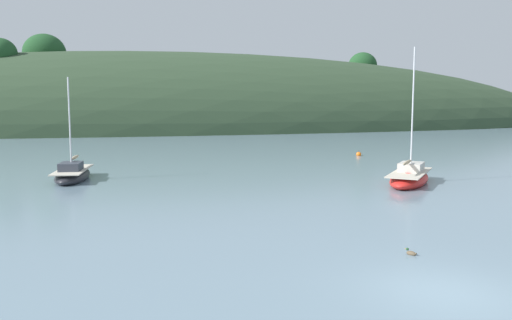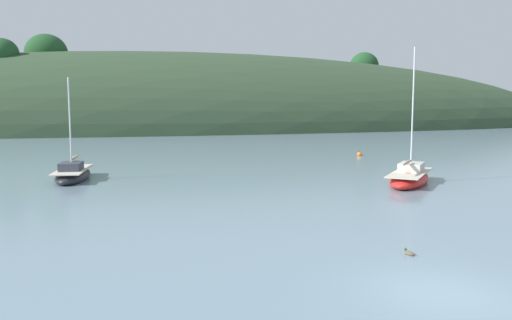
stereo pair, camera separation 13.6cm
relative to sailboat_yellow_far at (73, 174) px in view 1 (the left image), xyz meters
name	(u,v)px [view 1 (the left image)]	position (x,y,z in m)	size (l,w,h in m)	color
ground_plane	(446,293)	(11.09, -22.42, -0.35)	(400.00, 400.00, 0.00)	slate
far_shoreline_hill	(172,129)	(11.07, 54.70, -0.31)	(150.00, 36.00, 27.82)	#2D422B
sailboat_yellow_far	(73,174)	(0.00, 0.00, 0.00)	(2.44, 5.63, 6.49)	#232328
sailboat_cream_ketch	(410,178)	(19.44, -6.43, 0.02)	(5.30, 5.75, 8.19)	red
mooring_buoy_outer	(359,154)	(23.20, 8.45, -0.23)	(0.44, 0.44, 0.54)	orange
duck_lone_right	(411,253)	(12.00, -19.21, -0.30)	(0.32, 0.41, 0.24)	brown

